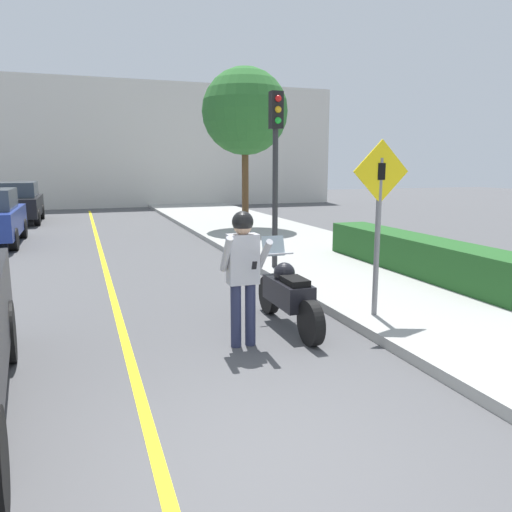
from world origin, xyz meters
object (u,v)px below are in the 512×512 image
Objects in this scene: motorcycle at (288,295)px; street_tree at (245,112)px; crossing_sign at (379,212)px; person_biker at (243,264)px; traffic_light at (276,147)px; parked_car_black at (17,202)px.

street_tree reaches higher than motorcycle.
crossing_sign is 0.47× the size of street_tree.
person_biker is 12.00m from street_tree.
crossing_sign is (2.16, 0.22, 0.59)m from person_biker.
motorcycle is at bearing 166.99° from crossing_sign.
crossing_sign is 3.96m from traffic_light.
street_tree reaches higher than crossing_sign.
motorcycle is 11.46m from street_tree.
street_tree is (1.51, 10.78, 2.48)m from crossing_sign.
traffic_light is 0.67× the size of street_tree.
traffic_light is (2.05, 4.04, 1.63)m from person_biker.
street_tree reaches higher than person_biker.
crossing_sign is at bearing -68.30° from parked_car_black.
street_tree is at bearing 71.59° from person_biker.
crossing_sign is 0.69× the size of traffic_light.
parked_car_black is at bearing 108.00° from motorcycle.
parked_car_black is (-5.26, 16.18, 0.36)m from motorcycle.
parked_car_black reaches higher than motorcycle.
parked_car_black is (-8.06, 5.69, -3.33)m from street_tree.
person_biker is 0.43× the size of parked_car_black.
traffic_light is (-0.10, 3.82, 1.04)m from crossing_sign.
crossing_sign reaches higher than motorcycle.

